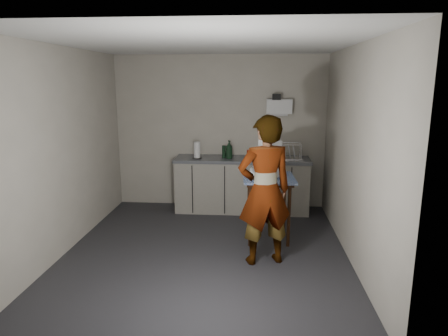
# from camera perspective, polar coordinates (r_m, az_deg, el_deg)

# --- Properties ---
(ground) EXTENTS (4.00, 4.00, 0.00)m
(ground) POSITION_cam_1_polar(r_m,az_deg,el_deg) (5.32, -2.54, -11.71)
(ground) COLOR #252429
(ground) RESTS_ON ground
(wall_back) EXTENTS (3.60, 0.02, 2.60)m
(wall_back) POSITION_cam_1_polar(r_m,az_deg,el_deg) (6.89, -0.61, 5.13)
(wall_back) COLOR #BBB3A3
(wall_back) RESTS_ON ground
(wall_right) EXTENTS (0.02, 4.00, 2.60)m
(wall_right) POSITION_cam_1_polar(r_m,az_deg,el_deg) (5.04, 17.97, 1.80)
(wall_right) COLOR #BBB3A3
(wall_right) RESTS_ON ground
(wall_left) EXTENTS (0.02, 4.00, 2.60)m
(wall_left) POSITION_cam_1_polar(r_m,az_deg,el_deg) (5.46, -21.69, 2.31)
(wall_left) COLOR #BBB3A3
(wall_left) RESTS_ON ground
(ceiling) EXTENTS (3.60, 4.00, 0.01)m
(ceiling) POSITION_cam_1_polar(r_m,az_deg,el_deg) (4.88, -2.84, 17.34)
(ceiling) COLOR white
(ceiling) RESTS_ON wall_back
(kitchen_counter) EXTENTS (2.24, 0.62, 0.91)m
(kitchen_counter) POSITION_cam_1_polar(r_m,az_deg,el_deg) (6.75, 2.57, -2.59)
(kitchen_counter) COLOR black
(kitchen_counter) RESTS_ON ground
(wall_shelf) EXTENTS (0.42, 0.18, 0.37)m
(wall_shelf) POSITION_cam_1_polar(r_m,az_deg,el_deg) (6.76, 7.88, 8.68)
(wall_shelf) COLOR white
(wall_shelf) RESTS_ON ground
(side_table) EXTENTS (0.73, 0.73, 0.89)m
(side_table) POSITION_cam_1_polar(r_m,az_deg,el_deg) (5.48, 6.38, -2.42)
(side_table) COLOR #361B0C
(side_table) RESTS_ON ground
(standing_man) EXTENTS (0.76, 0.61, 1.80)m
(standing_man) POSITION_cam_1_polar(r_m,az_deg,el_deg) (4.74, 5.82, -3.28)
(standing_man) COLOR #B2A593
(standing_man) RESTS_ON ground
(soap_bottle) EXTENTS (0.16, 0.16, 0.30)m
(soap_bottle) POSITION_cam_1_polar(r_m,az_deg,el_deg) (6.57, 0.73, 2.65)
(soap_bottle) COLOR black
(soap_bottle) RESTS_ON kitchen_counter
(soda_can) EXTENTS (0.07, 0.07, 0.13)m
(soda_can) POSITION_cam_1_polar(r_m,az_deg,el_deg) (6.67, 3.57, 2.04)
(soda_can) COLOR red
(soda_can) RESTS_ON kitchen_counter
(dark_bottle) EXTENTS (0.06, 0.06, 0.21)m
(dark_bottle) POSITION_cam_1_polar(r_m,az_deg,el_deg) (6.62, -0.01, 2.34)
(dark_bottle) COLOR black
(dark_bottle) RESTS_ON kitchen_counter
(paper_towel) EXTENTS (0.16, 0.16, 0.28)m
(paper_towel) POSITION_cam_1_polar(r_m,az_deg,el_deg) (6.59, -3.87, 2.49)
(paper_towel) COLOR black
(paper_towel) RESTS_ON kitchen_counter
(dish_rack) EXTENTS (0.37, 0.28, 0.26)m
(dish_rack) POSITION_cam_1_polar(r_m,az_deg,el_deg) (6.66, 9.38, 1.82)
(dish_rack) COLOR silver
(dish_rack) RESTS_ON kitchen_counter
(bakery_box) EXTENTS (0.43, 0.44, 0.48)m
(bakery_box) POSITION_cam_1_polar(r_m,az_deg,el_deg) (5.45, 6.04, -0.08)
(bakery_box) COLOR white
(bakery_box) RESTS_ON side_table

